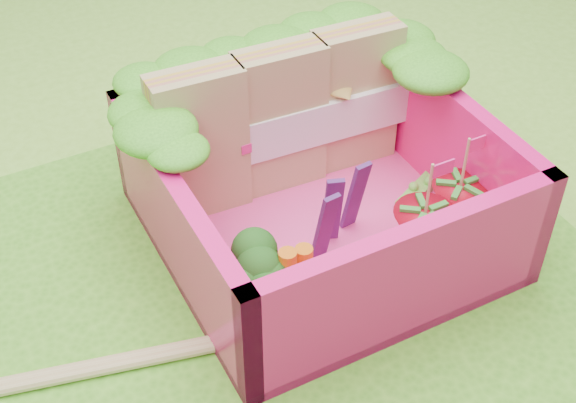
{
  "coord_description": "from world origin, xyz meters",
  "views": [
    {
      "loc": [
        -0.97,
        -1.87,
        2.41
      ],
      "look_at": [
        0.15,
        0.27,
        0.28
      ],
      "focal_mm": 50.0,
      "sensor_mm": 36.0,
      "label": 1
    }
  ],
  "objects_px": {
    "sandwich_stack": "(281,120)",
    "strawberry_right": "(457,206)",
    "bento_box": "(320,186)",
    "broccoli": "(255,276)",
    "strawberry_left": "(422,235)"
  },
  "relations": [
    {
      "from": "sandwich_stack",
      "to": "strawberry_left",
      "type": "relative_size",
      "value": 2.49
    },
    {
      "from": "strawberry_left",
      "to": "strawberry_right",
      "type": "height_order",
      "value": "strawberry_left"
    },
    {
      "from": "bento_box",
      "to": "strawberry_left",
      "type": "relative_size",
      "value": 2.65
    },
    {
      "from": "broccoli",
      "to": "strawberry_left",
      "type": "xyz_separation_m",
      "value": [
        0.7,
        -0.06,
        -0.05
      ]
    },
    {
      "from": "strawberry_left",
      "to": "strawberry_right",
      "type": "relative_size",
      "value": 1.04
    },
    {
      "from": "bento_box",
      "to": "strawberry_right",
      "type": "relative_size",
      "value": 2.75
    },
    {
      "from": "bento_box",
      "to": "sandwich_stack",
      "type": "height_order",
      "value": "sandwich_stack"
    },
    {
      "from": "strawberry_right",
      "to": "strawberry_left",
      "type": "bearing_deg",
      "value": -160.63
    },
    {
      "from": "sandwich_stack",
      "to": "strawberry_left",
      "type": "bearing_deg",
      "value": -69.66
    },
    {
      "from": "bento_box",
      "to": "broccoli",
      "type": "distance_m",
      "value": 0.53
    },
    {
      "from": "sandwich_stack",
      "to": "strawberry_right",
      "type": "distance_m",
      "value": 0.82
    },
    {
      "from": "strawberry_right",
      "to": "broccoli",
      "type": "bearing_deg",
      "value": -178.91
    },
    {
      "from": "bento_box",
      "to": "broccoli",
      "type": "relative_size",
      "value": 4.0
    },
    {
      "from": "bento_box",
      "to": "sandwich_stack",
      "type": "xyz_separation_m",
      "value": [
        0.0,
        0.35,
        0.1
      ]
    },
    {
      "from": "bento_box",
      "to": "strawberry_right",
      "type": "distance_m",
      "value": 0.58
    }
  ]
}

